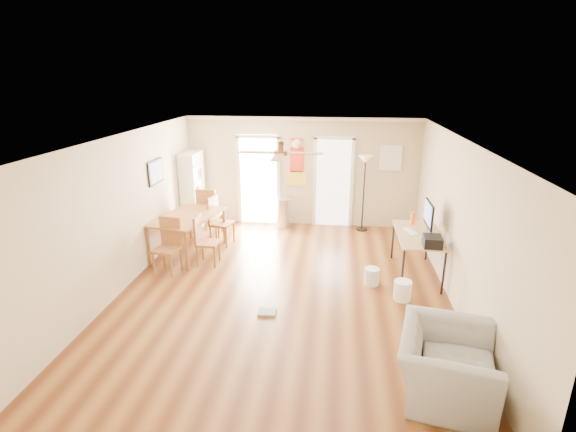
# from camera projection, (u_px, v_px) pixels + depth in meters

# --- Properties ---
(floor) EXTENTS (7.00, 7.00, 0.00)m
(floor) POSITION_uv_depth(u_px,v_px,m) (284.00, 290.00, 7.37)
(floor) COLOR brown
(floor) RESTS_ON ground
(ceiling) EXTENTS (5.50, 7.00, 0.00)m
(ceiling) POSITION_uv_depth(u_px,v_px,m) (283.00, 138.00, 6.55)
(ceiling) COLOR silver
(ceiling) RESTS_ON floor
(wall_back) EXTENTS (5.50, 0.04, 2.60)m
(wall_back) POSITION_uv_depth(u_px,v_px,m) (302.00, 172.00, 10.26)
(wall_back) COLOR beige
(wall_back) RESTS_ON floor
(wall_front) EXTENTS (5.50, 0.04, 2.60)m
(wall_front) POSITION_uv_depth(u_px,v_px,m) (233.00, 349.00, 3.66)
(wall_front) COLOR beige
(wall_front) RESTS_ON floor
(wall_left) EXTENTS (0.04, 7.00, 2.60)m
(wall_left) POSITION_uv_depth(u_px,v_px,m) (123.00, 213.00, 7.26)
(wall_left) COLOR beige
(wall_left) RESTS_ON floor
(wall_right) EXTENTS (0.04, 7.00, 2.60)m
(wall_right) POSITION_uv_depth(u_px,v_px,m) (459.00, 225.00, 6.66)
(wall_right) COLOR beige
(wall_right) RESTS_ON floor
(crown_molding) EXTENTS (5.50, 7.00, 0.08)m
(crown_molding) POSITION_uv_depth(u_px,v_px,m) (283.00, 141.00, 6.56)
(crown_molding) COLOR white
(crown_molding) RESTS_ON wall_back
(kitchen_doorway) EXTENTS (0.90, 0.10, 2.10)m
(kitchen_doorway) POSITION_uv_depth(u_px,v_px,m) (259.00, 181.00, 10.44)
(kitchen_doorway) COLOR white
(kitchen_doorway) RESTS_ON wall_back
(bathroom_doorway) EXTENTS (0.80, 0.10, 2.10)m
(bathroom_doorway) POSITION_uv_depth(u_px,v_px,m) (333.00, 183.00, 10.24)
(bathroom_doorway) COLOR white
(bathroom_doorway) RESTS_ON wall_back
(wall_decal) EXTENTS (0.46, 0.03, 1.10)m
(wall_decal) POSITION_uv_depth(u_px,v_px,m) (297.00, 162.00, 10.17)
(wall_decal) COLOR red
(wall_decal) RESTS_ON wall_back
(ac_grille) EXTENTS (0.50, 0.04, 0.60)m
(ac_grille) POSITION_uv_depth(u_px,v_px,m) (391.00, 158.00, 9.88)
(ac_grille) COLOR white
(ac_grille) RESTS_ON wall_back
(framed_poster) EXTENTS (0.04, 0.66, 0.48)m
(framed_poster) POSITION_uv_depth(u_px,v_px,m) (156.00, 172.00, 8.45)
(framed_poster) COLOR black
(framed_poster) RESTS_ON wall_left
(ceiling_fan) EXTENTS (1.24, 1.24, 0.20)m
(ceiling_fan) POSITION_uv_depth(u_px,v_px,m) (281.00, 153.00, 6.32)
(ceiling_fan) COLOR #593819
(ceiling_fan) RESTS_ON ceiling
(bookshelf) EXTENTS (0.47, 0.86, 1.82)m
(bookshelf) POSITION_uv_depth(u_px,v_px,m) (193.00, 191.00, 10.16)
(bookshelf) COLOR silver
(bookshelf) RESTS_ON floor
(dining_table) EXTENTS (1.31, 1.80, 0.82)m
(dining_table) POSITION_uv_depth(u_px,v_px,m) (189.00, 234.00, 8.79)
(dining_table) COLOR #94562F
(dining_table) RESTS_ON floor
(dining_chair_right_a) EXTENTS (0.51, 0.51, 1.05)m
(dining_chair_right_a) POSITION_uv_depth(u_px,v_px,m) (222.00, 221.00, 9.23)
(dining_chair_right_a) COLOR brown
(dining_chair_right_a) RESTS_ON floor
(dining_chair_right_b) EXTENTS (0.40, 0.40, 0.98)m
(dining_chair_right_b) POSITION_uv_depth(u_px,v_px,m) (208.00, 240.00, 8.26)
(dining_chair_right_b) COLOR #9C5932
(dining_chair_right_b) RESTS_ON floor
(dining_chair_near) EXTENTS (0.48, 0.48, 1.02)m
(dining_chair_near) POSITION_uv_depth(u_px,v_px,m) (166.00, 247.00, 7.89)
(dining_chair_near) COLOR #A15E34
(dining_chair_near) RESTS_ON floor
(dining_chair_far) EXTENTS (0.49, 0.49, 1.11)m
(dining_chair_far) POSITION_uv_depth(u_px,v_px,m) (210.00, 211.00, 9.77)
(dining_chair_far) COLOR olive
(dining_chair_far) RESTS_ON floor
(trash_can) EXTENTS (0.41, 0.41, 0.71)m
(trash_can) POSITION_uv_depth(u_px,v_px,m) (283.00, 213.00, 10.31)
(trash_can) COLOR #BCBCBE
(trash_can) RESTS_ON floor
(torchiere_lamp) EXTENTS (0.39, 0.39, 1.79)m
(torchiere_lamp) POSITION_uv_depth(u_px,v_px,m) (364.00, 194.00, 9.95)
(torchiere_lamp) COLOR black
(torchiere_lamp) RESTS_ON floor
(computer_desk) EXTENTS (0.75, 1.50, 0.80)m
(computer_desk) POSITION_uv_depth(u_px,v_px,m) (416.00, 254.00, 7.83)
(computer_desk) COLOR tan
(computer_desk) RESTS_ON floor
(imac) EXTENTS (0.12, 0.65, 0.60)m
(imac) POSITION_uv_depth(u_px,v_px,m) (428.00, 219.00, 7.58)
(imac) COLOR black
(imac) RESTS_ON computer_desk
(keyboard) EXTENTS (0.24, 0.40, 0.01)m
(keyboard) POSITION_uv_depth(u_px,v_px,m) (410.00, 231.00, 7.81)
(keyboard) COLOR silver
(keyboard) RESTS_ON computer_desk
(printer) EXTENTS (0.31, 0.36, 0.18)m
(printer) POSITION_uv_depth(u_px,v_px,m) (432.00, 241.00, 7.12)
(printer) COLOR black
(printer) RESTS_ON computer_desk
(orange_bottle) EXTENTS (0.09, 0.09, 0.24)m
(orange_bottle) POSITION_uv_depth(u_px,v_px,m) (413.00, 218.00, 8.17)
(orange_bottle) COLOR orange
(orange_bottle) RESTS_ON computer_desk
(wastebasket_a) EXTENTS (0.31, 0.31, 0.30)m
(wastebasket_a) POSITION_uv_depth(u_px,v_px,m) (372.00, 276.00, 7.54)
(wastebasket_a) COLOR silver
(wastebasket_a) RESTS_ON floor
(wastebasket_b) EXTENTS (0.30, 0.30, 0.33)m
(wastebasket_b) POSITION_uv_depth(u_px,v_px,m) (402.00, 290.00, 7.02)
(wastebasket_b) COLOR white
(wastebasket_b) RESTS_ON floor
(floor_cloth) EXTENTS (0.28, 0.22, 0.04)m
(floor_cloth) POSITION_uv_depth(u_px,v_px,m) (267.00, 312.00, 6.65)
(floor_cloth) COLOR #969591
(floor_cloth) RESTS_ON floor
(armchair) EXTENTS (1.28, 1.39, 0.77)m
(armchair) POSITION_uv_depth(u_px,v_px,m) (447.00, 365.00, 4.87)
(armchair) COLOR #999994
(armchair) RESTS_ON floor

